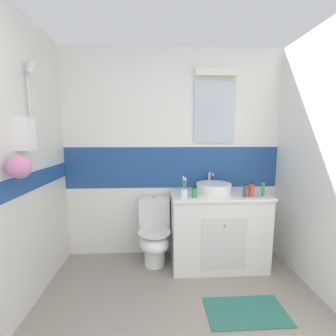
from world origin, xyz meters
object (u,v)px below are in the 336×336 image
Objects in this scene: sink_basin at (214,187)px; soap_dispenser at (251,190)px; lotion_bottle_short at (194,192)px; toilet at (154,234)px; toothbrush_cup at (184,192)px; deodorant_spray_can at (245,191)px; toothpaste_tube_upright at (263,189)px.

soap_dispenser is at bearing -29.03° from sink_basin.
sink_basin reaches higher than lotion_bottle_short.
lotion_bottle_short is (-0.25, -0.20, -0.00)m from sink_basin.
sink_basin is 0.41m from soap_dispenser.
toilet is at bearing 168.03° from soap_dispenser.
toothbrush_cup reaches higher than toilet.
sink_basin is 0.57× the size of toilet.
deodorant_spray_can is 0.20m from toothpaste_tube_upright.
sink_basin reaches higher than soap_dispenser.
soap_dispenser is 0.61m from lotion_bottle_short.
soap_dispenser is at bearing 176.46° from toothpaste_tube_upright.
sink_basin reaches higher than toothpaste_tube_upright.
soap_dispenser is at bearing 1.30° from toothbrush_cup.
sink_basin is at bearing 156.84° from toothpaste_tube_upright.
toothbrush_cup is 1.58× the size of deodorant_spray_can.
toilet is at bearing 178.18° from sink_basin.
toilet is at bearing 165.89° from deodorant_spray_can.
sink_basin is 0.32m from lotion_bottle_short.
soap_dispenser is at bearing -11.97° from toilet.
lotion_bottle_short reaches higher than toilet.
soap_dispenser is 1.42× the size of lotion_bottle_short.
sink_basin is at bearing 38.89° from lotion_bottle_short.
toothbrush_cup is (-0.36, -0.21, 0.00)m from sink_basin.
toothbrush_cup is 0.11m from lotion_bottle_short.
toothpaste_tube_upright is (0.12, -0.01, 0.02)m from soap_dispenser.
toothpaste_tube_upright is 1.49× the size of lotion_bottle_short.
deodorant_spray_can is 0.53m from lotion_bottle_short.
toothpaste_tube_upright reaches higher than deodorant_spray_can.
toothbrush_cup is at bearing 179.52° from deodorant_spray_can.
sink_basin is 3.70× the size of lotion_bottle_short.
soap_dispenser is (1.03, -0.22, 0.56)m from toilet.
deodorant_spray_can is 0.82× the size of toothpaste_tube_upright.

